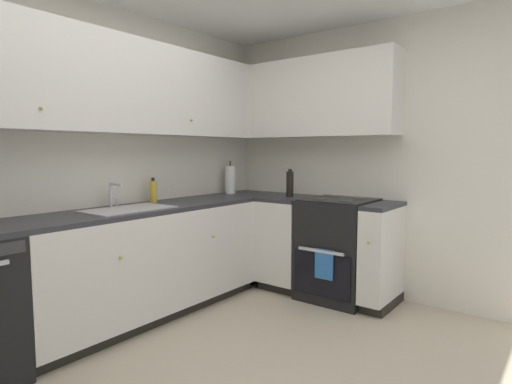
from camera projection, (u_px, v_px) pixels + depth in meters
The scene contains 14 objects.
wall_back at pixel (75, 163), 3.26m from camera, with size 4.23×0.05×2.54m, color silver.
wall_right at pixel (389, 161), 3.87m from camera, with size 0.05×3.46×2.54m, color silver.
lower_cabinets_back at pixel (147, 263), 3.47m from camera, with size 2.10×0.62×0.88m.
countertop_back at pixel (146, 209), 3.42m from camera, with size 3.31×0.60×0.04m, color #2D2D33.
lower_cabinets_right at pixel (317, 248), 4.04m from camera, with size 0.62×1.27×0.88m.
countertop_right at pixel (317, 201), 3.99m from camera, with size 0.60×1.27×0.03m.
oven_range at pixel (339, 248), 3.91m from camera, with size 0.68×0.62×1.06m.
upper_cabinets_back at pixel (114, 85), 3.28m from camera, with size 2.99×0.34×0.75m.
upper_cabinets_right at pixel (307, 99), 4.14m from camera, with size 0.32×1.82×0.75m.
sink at pixel (129, 215), 3.26m from camera, with size 0.66×0.40×0.10m.
faucet at pixel (113, 192), 3.37m from camera, with size 0.07×0.16×0.20m.
soap_bottle at pixel (153, 191), 3.69m from camera, with size 0.06×0.06×0.22m.
paper_towel_roll at pixel (230, 180), 4.47m from camera, with size 0.11×0.11×0.35m.
oil_bottle at pixel (290, 184), 4.16m from camera, with size 0.07×0.07×0.27m.
Camera 1 is at (-1.73, -1.39, 1.36)m, focal length 29.62 mm.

